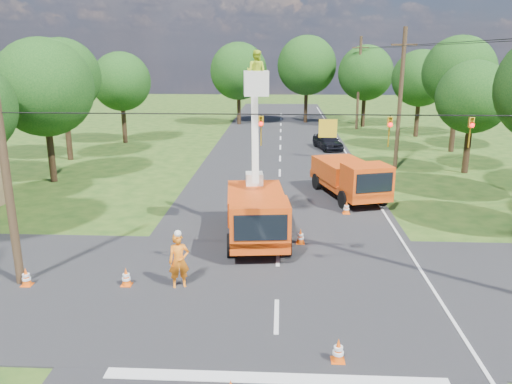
# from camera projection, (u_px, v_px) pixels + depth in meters

# --- Properties ---
(ground) EXTENTS (140.00, 140.00, 0.00)m
(ground) POSITION_uv_depth(u_px,v_px,m) (280.00, 173.00, 35.34)
(ground) COLOR #1F4514
(ground) RESTS_ON ground
(road_main) EXTENTS (12.00, 100.00, 0.06)m
(road_main) POSITION_uv_depth(u_px,v_px,m) (280.00, 173.00, 35.34)
(road_main) COLOR black
(road_main) RESTS_ON ground
(road_cross) EXTENTS (56.00, 10.00, 0.07)m
(road_cross) POSITION_uv_depth(u_px,v_px,m) (277.00, 289.00, 18.03)
(road_cross) COLOR black
(road_cross) RESTS_ON ground
(stop_bar) EXTENTS (9.00, 0.45, 0.02)m
(stop_bar) POSITION_uv_depth(u_px,v_px,m) (275.00, 380.00, 13.03)
(stop_bar) COLOR silver
(stop_bar) RESTS_ON ground
(edge_line) EXTENTS (0.12, 90.00, 0.02)m
(edge_line) POSITION_uv_depth(u_px,v_px,m) (359.00, 174.00, 35.07)
(edge_line) COLOR silver
(edge_line) RESTS_ON ground
(bucket_truck) EXTENTS (3.17, 6.83, 8.37)m
(bucket_truck) POSITION_uv_depth(u_px,v_px,m) (257.00, 203.00, 22.32)
(bucket_truck) COLOR #E54410
(bucket_truck) RESTS_ON ground
(second_truck) EXTENTS (4.17, 6.93, 2.44)m
(second_truck) POSITION_uv_depth(u_px,v_px,m) (350.00, 177.00, 29.00)
(second_truck) COLOR #E54410
(second_truck) RESTS_ON ground
(ground_worker) EXTENTS (0.87, 0.70, 2.06)m
(ground_worker) POSITION_uv_depth(u_px,v_px,m) (179.00, 261.00, 17.92)
(ground_worker) COLOR orange
(ground_worker) RESTS_ON ground
(distant_car) EXTENTS (2.78, 4.67, 1.49)m
(distant_car) POSITION_uv_depth(u_px,v_px,m) (328.00, 141.00, 44.09)
(distant_car) COLOR black
(distant_car) RESTS_ON ground
(traffic_cone_1) EXTENTS (0.38, 0.38, 0.71)m
(traffic_cone_1) POSITION_uv_depth(u_px,v_px,m) (338.00, 351.00, 13.69)
(traffic_cone_1) COLOR #F9580D
(traffic_cone_1) RESTS_ON ground
(traffic_cone_2) EXTENTS (0.38, 0.38, 0.71)m
(traffic_cone_2) POSITION_uv_depth(u_px,v_px,m) (300.00, 236.00, 22.20)
(traffic_cone_2) COLOR #F9580D
(traffic_cone_2) RESTS_ON ground
(traffic_cone_3) EXTENTS (0.38, 0.38, 0.71)m
(traffic_cone_3) POSITION_uv_depth(u_px,v_px,m) (346.00, 208.00, 26.34)
(traffic_cone_3) COLOR #F9580D
(traffic_cone_3) RESTS_ON ground
(traffic_cone_4) EXTENTS (0.38, 0.38, 0.71)m
(traffic_cone_4) POSITION_uv_depth(u_px,v_px,m) (126.00, 277.00, 18.18)
(traffic_cone_4) COLOR #F9580D
(traffic_cone_4) RESTS_ON ground
(traffic_cone_5) EXTENTS (0.38, 0.38, 0.71)m
(traffic_cone_5) POSITION_uv_depth(u_px,v_px,m) (26.00, 277.00, 18.18)
(traffic_cone_5) COLOR #F9580D
(traffic_cone_5) RESTS_ON ground
(traffic_cone_7) EXTENTS (0.38, 0.38, 0.71)m
(traffic_cone_7) POSITION_uv_depth(u_px,v_px,m) (364.00, 183.00, 31.30)
(traffic_cone_7) COLOR #F9580D
(traffic_cone_7) RESTS_ON ground
(pole_right_mid) EXTENTS (1.80, 0.30, 10.00)m
(pole_right_mid) POSITION_uv_depth(u_px,v_px,m) (400.00, 99.00, 35.48)
(pole_right_mid) COLOR #4C3823
(pole_right_mid) RESTS_ON ground
(pole_right_far) EXTENTS (1.80, 0.30, 10.00)m
(pole_right_far) POSITION_uv_depth(u_px,v_px,m) (359.00, 83.00, 54.71)
(pole_right_far) COLOR #4C3823
(pole_right_far) RESTS_ON ground
(pole_left) EXTENTS (0.30, 0.30, 9.00)m
(pole_left) POSITION_uv_depth(u_px,v_px,m) (5.00, 165.00, 17.29)
(pole_left) COLOR #4C3823
(pole_left) RESTS_ON ground
(signal_span) EXTENTS (18.00, 0.29, 1.07)m
(signal_span) POSITION_uv_depth(u_px,v_px,m) (347.00, 128.00, 16.33)
(signal_span) COLOR black
(signal_span) RESTS_ON ground
(tree_left_d) EXTENTS (6.20, 6.20, 9.24)m
(tree_left_d) POSITION_uv_depth(u_px,v_px,m) (44.00, 88.00, 31.55)
(tree_left_d) COLOR #382616
(tree_left_d) RESTS_ON ground
(tree_left_e) EXTENTS (5.80, 5.80, 9.41)m
(tree_left_e) POSITION_uv_depth(u_px,v_px,m) (62.00, 77.00, 38.27)
(tree_left_e) COLOR #382616
(tree_left_e) RESTS_ON ground
(tree_left_f) EXTENTS (5.40, 5.40, 8.40)m
(tree_left_f) POSITION_uv_depth(u_px,v_px,m) (121.00, 82.00, 46.09)
(tree_left_f) COLOR #382616
(tree_left_f) RESTS_ON ground
(tree_right_c) EXTENTS (5.00, 5.00, 7.83)m
(tree_right_c) POSITION_uv_depth(u_px,v_px,m) (473.00, 97.00, 34.23)
(tree_right_c) COLOR #382616
(tree_right_c) RESTS_ON ground
(tree_right_d) EXTENTS (6.00, 6.00, 9.70)m
(tree_right_d) POSITION_uv_depth(u_px,v_px,m) (459.00, 72.00, 41.48)
(tree_right_d) COLOR #382616
(tree_right_d) RESTS_ON ground
(tree_right_e) EXTENTS (5.60, 5.60, 8.63)m
(tree_right_e) POSITION_uv_depth(u_px,v_px,m) (420.00, 78.00, 49.45)
(tree_right_e) COLOR #382616
(tree_right_e) RESTS_ON ground
(tree_far_a) EXTENTS (6.60, 6.60, 9.50)m
(tree_far_a) POSITION_uv_depth(u_px,v_px,m) (239.00, 71.00, 57.97)
(tree_far_a) COLOR #382616
(tree_far_a) RESTS_ON ground
(tree_far_b) EXTENTS (7.00, 7.00, 10.32)m
(tree_far_b) POSITION_uv_depth(u_px,v_px,m) (307.00, 65.00, 59.34)
(tree_far_b) COLOR #382616
(tree_far_b) RESTS_ON ground
(tree_far_c) EXTENTS (6.20, 6.20, 9.18)m
(tree_far_c) POSITION_uv_depth(u_px,v_px,m) (366.00, 73.00, 56.33)
(tree_far_c) COLOR #382616
(tree_far_c) RESTS_ON ground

